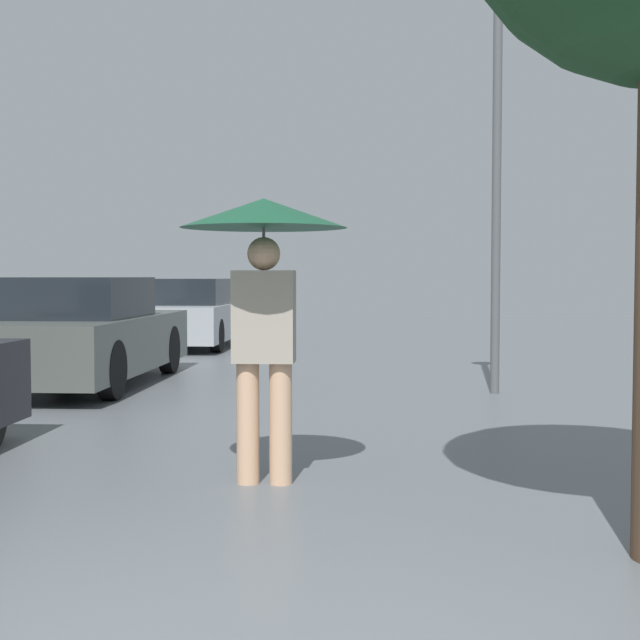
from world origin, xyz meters
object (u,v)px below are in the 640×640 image
(pedestrian, at_px, (264,256))
(street_lamp, at_px, (497,83))
(parked_car_farthest, at_px, (187,315))
(parked_car_middle, at_px, (85,335))

(pedestrian, xyz_separation_m, street_lamp, (2.14, 4.73, 2.11))
(street_lamp, bearing_deg, parked_car_farthest, 127.36)
(pedestrian, relative_size, parked_car_farthest, 0.45)
(pedestrian, xyz_separation_m, parked_car_middle, (-2.95, 5.24, -0.87))
(pedestrian, relative_size, parked_car_middle, 0.42)
(pedestrian, bearing_deg, parked_car_farthest, 104.50)
(parked_car_middle, distance_m, parked_car_farthest, 6.16)
(parked_car_farthest, bearing_deg, pedestrian, -75.50)
(pedestrian, xyz_separation_m, parked_car_farthest, (-2.95, 11.39, -0.90))
(parked_car_farthest, bearing_deg, street_lamp, -52.64)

